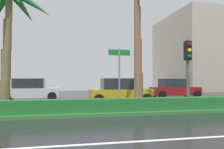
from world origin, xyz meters
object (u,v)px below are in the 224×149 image
palm_tree_mid_left (8,8)px  street_name_sign (119,71)px  car_in_traffic_second (30,90)px  car_in_traffic_third (120,91)px  car_in_traffic_fourth (174,89)px  traffic_signal_median_right (188,61)px

palm_tree_mid_left → street_name_sign: bearing=-9.7°
car_in_traffic_second → street_name_sign: bearing=-56.9°
car_in_traffic_third → car_in_traffic_fourth: same height
traffic_signal_median_right → car_in_traffic_second: size_ratio=0.81×
car_in_traffic_second → palm_tree_mid_left: bearing=-90.6°
street_name_sign → car_in_traffic_second: (-5.27, 8.09, -1.25)m
car_in_traffic_second → car_in_traffic_third: (6.45, -3.35, 0.00)m
traffic_signal_median_right → car_in_traffic_third: bearing=113.4°
car_in_traffic_second → car_in_traffic_third: size_ratio=1.00×
palm_tree_mid_left → car_in_traffic_second: (0.08, 7.18, -4.27)m
car_in_traffic_fourth → traffic_signal_median_right: bearing=-113.3°
street_name_sign → car_in_traffic_second: bearing=123.1°
car_in_traffic_third → car_in_traffic_fourth: (5.92, 3.27, 0.00)m
palm_tree_mid_left → car_in_traffic_fourth: size_ratio=1.49×
street_name_sign → car_in_traffic_second: size_ratio=0.70×
traffic_signal_median_right → street_name_sign: (-3.44, 0.49, -0.48)m
palm_tree_mid_left → traffic_signal_median_right: bearing=-9.1°
traffic_signal_median_right → car_in_traffic_second: (-8.70, 8.58, -1.73)m
car_in_traffic_third → street_name_sign: bearing=-104.0°
street_name_sign → car_in_traffic_third: (1.18, 4.73, -1.25)m
palm_tree_mid_left → car_in_traffic_fourth: 14.95m
car_in_traffic_third → car_in_traffic_fourth: 6.76m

